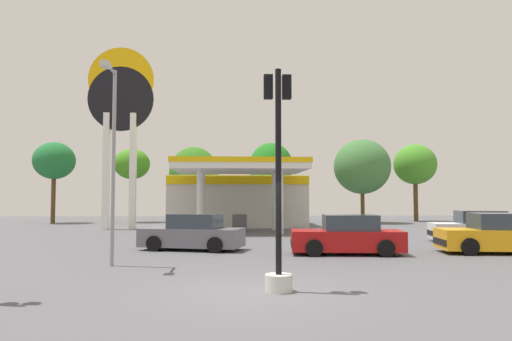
% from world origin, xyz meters
% --- Properties ---
extents(ground_plane, '(90.00, 90.00, 0.00)m').
position_xyz_m(ground_plane, '(0.00, 0.00, 0.00)').
color(ground_plane, '#56565B').
rests_on(ground_plane, ground).
extents(gas_station, '(10.13, 12.75, 4.45)m').
position_xyz_m(gas_station, '(0.11, 24.32, 2.20)').
color(gas_station, beige).
rests_on(gas_station, ground).
extents(station_pole_sign, '(4.46, 0.56, 12.51)m').
position_xyz_m(station_pole_sign, '(-7.99, 21.71, 8.01)').
color(station_pole_sign, white).
rests_on(station_pole_sign, ground).
extents(car_0, '(4.49, 2.51, 1.52)m').
position_xyz_m(car_0, '(11.38, 11.22, 0.69)').
color(car_0, black).
rests_on(car_0, ground).
extents(car_1, '(4.53, 2.44, 1.55)m').
position_xyz_m(car_1, '(9.80, 6.83, 0.70)').
color(car_1, black).
rests_on(car_1, ground).
extents(car_2, '(4.45, 2.83, 1.48)m').
position_xyz_m(car_2, '(-2.07, 8.72, 0.67)').
color(car_2, black).
rests_on(car_2, ground).
extents(car_3, '(4.34, 2.24, 1.50)m').
position_xyz_m(car_3, '(3.91, 6.90, 0.68)').
color(car_3, black).
rests_on(car_3, ground).
extents(traffic_signal_0, '(0.65, 0.67, 5.16)m').
position_xyz_m(traffic_signal_0, '(0.54, -0.04, 1.93)').
color(traffic_signal_0, silver).
rests_on(traffic_signal_0, ground).
extents(tree_0, '(3.47, 3.47, 6.87)m').
position_xyz_m(tree_0, '(-15.35, 30.02, 5.25)').
color(tree_0, brown).
rests_on(tree_0, ground).
extents(tree_1, '(3.13, 3.13, 6.45)m').
position_xyz_m(tree_1, '(-9.04, 31.04, 5.06)').
color(tree_1, brown).
rests_on(tree_1, ground).
extents(tree_2, '(4.15, 4.15, 6.47)m').
position_xyz_m(tree_2, '(-3.52, 29.41, 4.20)').
color(tree_2, brown).
rests_on(tree_2, ground).
extents(tree_3, '(3.71, 3.71, 6.79)m').
position_xyz_m(tree_3, '(3.04, 28.87, 4.79)').
color(tree_3, brown).
rests_on(tree_3, ground).
extents(tree_4, '(4.79, 4.79, 7.13)m').
position_xyz_m(tree_4, '(10.83, 28.68, 4.79)').
color(tree_4, brown).
rests_on(tree_4, ground).
extents(tree_5, '(3.83, 3.83, 7.02)m').
position_xyz_m(tree_5, '(16.46, 31.13, 5.16)').
color(tree_5, brown).
rests_on(tree_5, ground).
extents(corner_streetlamp, '(0.24, 1.48, 6.24)m').
position_xyz_m(corner_streetlamp, '(-4.27, 4.05, 3.80)').
color(corner_streetlamp, gray).
rests_on(corner_streetlamp, ground).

